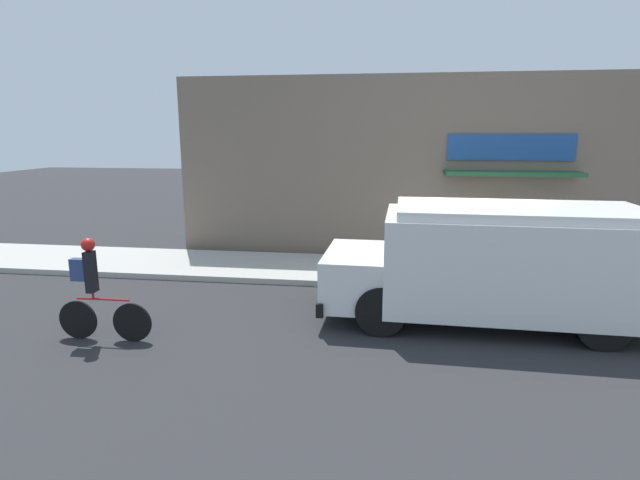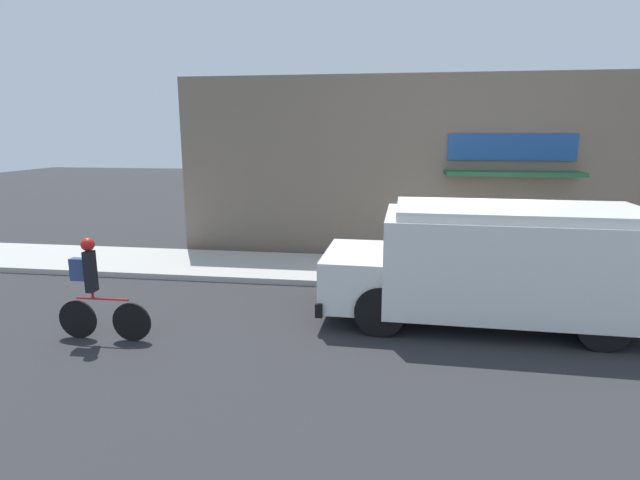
% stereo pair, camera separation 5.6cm
% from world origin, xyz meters
% --- Properties ---
extents(ground_plane, '(70.00, 70.00, 0.00)m').
position_xyz_m(ground_plane, '(0.00, 0.00, 0.00)').
color(ground_plane, '#2B2B2D').
extents(sidewalk, '(28.00, 2.49, 0.13)m').
position_xyz_m(sidewalk, '(0.00, 1.25, 0.07)').
color(sidewalk, '#ADAAA3').
rests_on(sidewalk, ground_plane).
extents(storefront, '(14.77, 0.94, 4.80)m').
position_xyz_m(storefront, '(0.04, 2.91, 2.40)').
color(storefront, '#756656').
rests_on(storefront, ground_plane).
extents(school_bus, '(5.64, 2.78, 2.10)m').
position_xyz_m(school_bus, '(0.27, -1.59, 1.11)').
color(school_bus, white).
rests_on(school_bus, ground_plane).
extents(cyclist, '(1.59, 0.21, 1.70)m').
position_xyz_m(cyclist, '(-6.29, -3.35, 0.83)').
color(cyclist, black).
rests_on(cyclist, ground_plane).
extents(trash_bin, '(0.51, 0.51, 0.90)m').
position_xyz_m(trash_bin, '(0.81, 2.07, 0.58)').
color(trash_bin, '#2D5138').
rests_on(trash_bin, sidewalk).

